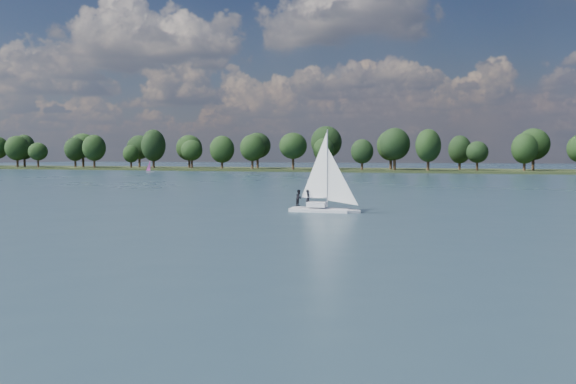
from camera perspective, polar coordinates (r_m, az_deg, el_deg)
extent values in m
plane|color=#233342|center=(115.22, 13.41, 0.35)|extent=(700.00, 700.00, 0.00)
cube|color=black|center=(226.78, 16.65, 1.71)|extent=(660.00, 40.00, 1.50)
cube|color=silver|center=(64.81, 3.01, -1.80)|extent=(6.63, 1.86, 0.78)
cube|color=silver|center=(64.75, 3.01, -1.11)|extent=(1.95, 1.17, 0.49)
cylinder|color=#AEAEB5|center=(64.57, 3.02, 2.12)|extent=(0.12, 0.12, 7.79)
imported|color=black|center=(65.35, 1.79, -0.53)|extent=(0.54, 0.69, 1.68)
imported|color=black|center=(65.36, 0.98, -0.53)|extent=(0.74, 0.89, 1.68)
cube|color=white|center=(220.92, -12.14, 1.74)|extent=(2.76, 2.38, 0.43)
cylinder|color=silver|center=(220.88, -12.15, 2.29)|extent=(0.08, 0.08, 3.78)
cube|color=slate|center=(276.89, -21.48, 1.88)|extent=(4.33, 2.78, 0.50)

